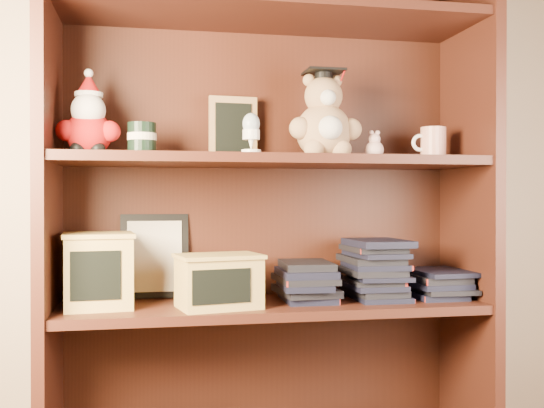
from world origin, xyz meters
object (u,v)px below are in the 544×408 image
at_px(grad_teddy_bear, 324,123).
at_px(treats_box, 98,270).
at_px(bookcase, 268,218).
at_px(teacher_mug, 432,143).

xyz_separation_m(grad_teddy_bear, treats_box, (-0.61, 0.01, -0.40)).
distance_m(bookcase, teacher_mug, 0.52).
bearing_deg(treats_box, grad_teddy_bear, -0.63).
height_order(grad_teddy_bear, treats_box, grad_teddy_bear).
xyz_separation_m(bookcase, teacher_mug, (0.47, -0.05, 0.22)).
bearing_deg(teacher_mug, grad_teddy_bear, -178.67).
height_order(teacher_mug, treats_box, teacher_mug).
bearing_deg(bookcase, grad_teddy_bear, -21.34).
height_order(bookcase, grad_teddy_bear, bookcase).
bearing_deg(bookcase, treats_box, -173.61).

